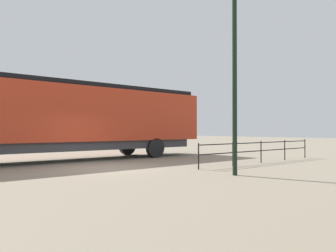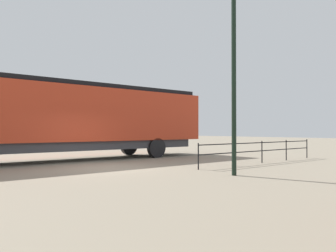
{
  "view_description": "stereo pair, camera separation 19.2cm",
  "coord_description": "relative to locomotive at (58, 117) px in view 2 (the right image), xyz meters",
  "views": [
    {
      "loc": [
        11.95,
        -6.72,
        1.54
      ],
      "look_at": [
        1.51,
        2.11,
        1.72
      ],
      "focal_mm": 35.22,
      "sensor_mm": 36.0,
      "label": 1
    },
    {
      "loc": [
        12.07,
        -6.57,
        1.54
      ],
      "look_at": [
        1.51,
        2.11,
        1.72
      ],
      "focal_mm": 35.22,
      "sensor_mm": 36.0,
      "label": 2
    }
  ],
  "objects": [
    {
      "name": "platform_fence",
      "position": [
        6.94,
        7.17,
        -1.54
      ],
      "size": [
        0.05,
        8.49,
        1.04
      ],
      "color": "black",
      "rests_on": "ground_plane"
    },
    {
      "name": "locomotive",
      "position": [
        0.0,
        0.0,
        0.0
      ],
      "size": [
        3.15,
        17.63,
        3.93
      ],
      "color": "red",
      "rests_on": "ground_plane"
    },
    {
      "name": "lamp_post",
      "position": [
        8.89,
        2.73,
        2.61
      ],
      "size": [
        0.51,
        0.51,
        6.99
      ],
      "color": "black",
      "rests_on": "ground_plane"
    },
    {
      "name": "ground_plane",
      "position": [
        4.08,
        0.41,
        -2.22
      ],
      "size": [
        120.0,
        120.0,
        0.0
      ],
      "primitive_type": "plane",
      "color": "gray"
    }
  ]
}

